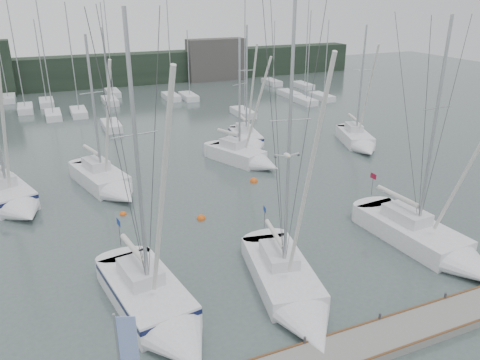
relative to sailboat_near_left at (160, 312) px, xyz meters
name	(u,v)px	position (x,y,z in m)	size (l,w,h in m)	color
ground	(298,289)	(7.28, -0.22, -0.61)	(160.00, 160.00, 0.00)	#435150
dock	(356,348)	(7.28, -5.22, -0.41)	(24.00, 2.00, 0.40)	slate
far_treeline	(108,70)	(7.28, 61.78, 1.89)	(90.00, 4.00, 5.00)	black
far_building_right	(216,60)	(25.28, 59.78, 2.89)	(10.00, 3.00, 7.00)	#43413E
mast_forest	(105,108)	(3.81, 43.60, -0.12)	(55.45, 27.00, 14.71)	silver
sailboat_near_left	(160,312)	(0.00, 0.00, 0.00)	(4.35, 9.64, 14.98)	silver
sailboat_near_center	(293,296)	(6.42, -1.24, -0.11)	(4.51, 9.82, 15.33)	silver
sailboat_near_right	(438,247)	(16.50, -0.57, -0.05)	(3.76, 10.55, 14.44)	silver
sailboat_mid_a	(13,200)	(-6.50, 16.34, 0.05)	(5.06, 8.22, 12.85)	silver
sailboat_mid_b	(109,184)	(0.25, 16.88, 0.00)	(4.82, 8.95, 12.54)	silver
sailboat_mid_c	(248,158)	(12.65, 18.14, -0.02)	(5.28, 7.84, 11.76)	silver
sailboat_mid_d	(249,141)	(14.93, 22.98, -0.03)	(3.51, 7.32, 12.40)	silver
sailboat_mid_e	(359,142)	(24.91, 18.33, -0.05)	(4.80, 8.16, 12.39)	silver
buoy_a	(201,219)	(5.27, 9.50, -0.61)	(0.62, 0.62, 0.62)	#DD5513
buoy_b	(254,182)	(11.43, 14.22, -0.61)	(0.66, 0.66, 0.66)	#DD5513
buoy_c	(123,214)	(0.47, 12.31, -0.61)	(0.48, 0.48, 0.48)	#DD5513
seagull	(287,155)	(6.20, -0.44, 7.00)	(1.13, 0.52, 0.22)	silver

